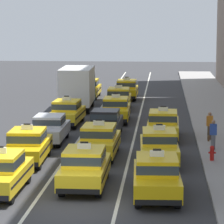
{
  "coord_description": "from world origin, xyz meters",
  "views": [
    {
      "loc": [
        3.29,
        -23.02,
        7.05
      ],
      "look_at": [
        0.17,
        15.83,
        1.3
      ],
      "focal_mm": 103.41,
      "sensor_mm": 36.0,
      "label": 1
    }
  ],
  "objects_px": {
    "taxi_right_nearest": "(157,175)",
    "taxi_right_second": "(159,146)",
    "taxi_left_second": "(28,145)",
    "pedestrian_mid_block": "(213,135)",
    "taxi_center_fifth": "(119,98)",
    "sedan_center_third": "(105,122)",
    "pedestrian_trailing": "(210,126)",
    "taxi_left_fourth": "(67,112)",
    "box_truck_left_fifth": "(78,86)",
    "taxi_left_sixth": "(89,88)",
    "taxi_center_nearest": "(85,167)",
    "taxi_center_fourth": "(116,109)",
    "taxi_right_third": "(163,124)",
    "taxi_left_nearest": "(1,172)",
    "fire_hydrant": "(212,152)",
    "sedan_left_third": "(50,128)",
    "taxi_center_second": "(99,140)"
  },
  "relations": [
    {
      "from": "taxi_left_sixth",
      "to": "taxi_center_second",
      "type": "xyz_separation_m",
      "value": [
        3.34,
        -24.12,
        0.0
      ]
    },
    {
      "from": "sedan_left_third",
      "to": "taxi_right_second",
      "type": "height_order",
      "value": "taxi_right_second"
    },
    {
      "from": "taxi_left_nearest",
      "to": "taxi_right_nearest",
      "type": "xyz_separation_m",
      "value": [
        6.28,
        -0.08,
        0.0
      ]
    },
    {
      "from": "taxi_right_nearest",
      "to": "box_truck_left_fifth",
      "type": "bearing_deg",
      "value": 104.7
    },
    {
      "from": "pedestrian_trailing",
      "to": "taxi_left_sixth",
      "type": "bearing_deg",
      "value": 115.06
    },
    {
      "from": "taxi_center_nearest",
      "to": "taxi_right_third",
      "type": "height_order",
      "value": "same"
    },
    {
      "from": "taxi_left_fourth",
      "to": "pedestrian_trailing",
      "type": "xyz_separation_m",
      "value": [
        8.94,
        -5.15,
        0.07
      ]
    },
    {
      "from": "sedan_left_third",
      "to": "taxi_right_nearest",
      "type": "distance_m",
      "value": 12.41
    },
    {
      "from": "taxi_left_second",
      "to": "pedestrian_mid_block",
      "type": "bearing_deg",
      "value": 19.11
    },
    {
      "from": "taxi_center_fourth",
      "to": "taxi_right_third",
      "type": "height_order",
      "value": "same"
    },
    {
      "from": "sedan_left_third",
      "to": "pedestrian_trailing",
      "type": "relative_size",
      "value": 2.74
    },
    {
      "from": "sedan_left_third",
      "to": "box_truck_left_fifth",
      "type": "distance_m",
      "value": 13.36
    },
    {
      "from": "pedestrian_trailing",
      "to": "fire_hydrant",
      "type": "height_order",
      "value": "pedestrian_trailing"
    },
    {
      "from": "sedan_left_third",
      "to": "taxi_right_nearest",
      "type": "xyz_separation_m",
      "value": [
        6.17,
        -10.77,
        0.03
      ]
    },
    {
      "from": "taxi_left_fourth",
      "to": "pedestrian_trailing",
      "type": "height_order",
      "value": "taxi_left_fourth"
    },
    {
      "from": "taxi_left_nearest",
      "to": "taxi_left_second",
      "type": "distance_m",
      "value": 5.51
    },
    {
      "from": "taxi_center_second",
      "to": "taxi_center_fourth",
      "type": "height_order",
      "value": "same"
    },
    {
      "from": "taxi_left_sixth",
      "to": "taxi_center_nearest",
      "type": "height_order",
      "value": "same"
    },
    {
      "from": "sedan_center_third",
      "to": "taxi_left_second",
      "type": "bearing_deg",
      "value": -112.79
    },
    {
      "from": "sedan_center_third",
      "to": "taxi_center_fifth",
      "type": "bearing_deg",
      "value": 90.01
    },
    {
      "from": "sedan_center_third",
      "to": "fire_hydrant",
      "type": "height_order",
      "value": "sedan_center_third"
    },
    {
      "from": "taxi_center_second",
      "to": "taxi_left_sixth",
      "type": "bearing_deg",
      "value": 97.89
    },
    {
      "from": "pedestrian_trailing",
      "to": "box_truck_left_fifth",
      "type": "bearing_deg",
      "value": 126.25
    },
    {
      "from": "sedan_left_third",
      "to": "fire_hydrant",
      "type": "height_order",
      "value": "sedan_left_third"
    },
    {
      "from": "taxi_center_fifth",
      "to": "taxi_right_nearest",
      "type": "relative_size",
      "value": 0.99
    },
    {
      "from": "taxi_left_second",
      "to": "taxi_right_third",
      "type": "height_order",
      "value": "same"
    },
    {
      "from": "taxi_left_sixth",
      "to": "taxi_center_nearest",
      "type": "xyz_separation_m",
      "value": [
        3.33,
        -30.0,
        0.0
      ]
    },
    {
      "from": "taxi_center_fifth",
      "to": "pedestrian_mid_block",
      "type": "height_order",
      "value": "taxi_center_fifth"
    },
    {
      "from": "pedestrian_mid_block",
      "to": "taxi_center_fourth",
      "type": "bearing_deg",
      "value": 121.15
    },
    {
      "from": "box_truck_left_fifth",
      "to": "taxi_left_sixth",
      "type": "distance_m",
      "value": 7.21
    },
    {
      "from": "taxi_center_fifth",
      "to": "taxi_right_second",
      "type": "distance_m",
      "value": 18.63
    },
    {
      "from": "taxi_center_nearest",
      "to": "fire_hydrant",
      "type": "xyz_separation_m",
      "value": [
        5.63,
        4.9,
        -0.33
      ]
    },
    {
      "from": "taxi_center_nearest",
      "to": "taxi_right_second",
      "type": "relative_size",
      "value": 0.99
    },
    {
      "from": "taxi_center_fourth",
      "to": "taxi_right_nearest",
      "type": "height_order",
      "value": "same"
    },
    {
      "from": "taxi_left_nearest",
      "to": "taxi_left_sixth",
      "type": "distance_m",
      "value": 31.17
    },
    {
      "from": "taxi_right_second",
      "to": "pedestrian_mid_block",
      "type": "xyz_separation_m",
      "value": [
        2.8,
        2.8,
        0.05
      ]
    },
    {
      "from": "pedestrian_trailing",
      "to": "sedan_left_third",
      "type": "bearing_deg",
      "value": -174.93
    },
    {
      "from": "taxi_left_fourth",
      "to": "box_truck_left_fifth",
      "type": "relative_size",
      "value": 0.66
    },
    {
      "from": "taxi_left_second",
      "to": "pedestrian_trailing",
      "type": "xyz_separation_m",
      "value": [
        9.2,
        5.98,
        0.07
      ]
    },
    {
      "from": "sedan_center_third",
      "to": "taxi_left_sixth",
      "type": "bearing_deg",
      "value": 99.76
    },
    {
      "from": "taxi_left_second",
      "to": "taxi_center_fifth",
      "type": "xyz_separation_m",
      "value": [
        3.13,
        18.73,
        0.0
      ]
    },
    {
      "from": "sedan_center_third",
      "to": "pedestrian_trailing",
      "type": "bearing_deg",
      "value": -13.6
    },
    {
      "from": "taxi_center_fifth",
      "to": "pedestrian_mid_block",
      "type": "relative_size",
      "value": 2.92
    },
    {
      "from": "taxi_right_nearest",
      "to": "taxi_right_second",
      "type": "distance_m",
      "value": 5.97
    },
    {
      "from": "taxi_right_nearest",
      "to": "taxi_right_second",
      "type": "height_order",
      "value": "same"
    },
    {
      "from": "sedan_center_third",
      "to": "taxi_center_fourth",
      "type": "xyz_separation_m",
      "value": [
        0.23,
        5.37,
        0.03
      ]
    },
    {
      "from": "taxi_center_fourth",
      "to": "pedestrian_mid_block",
      "type": "height_order",
      "value": "taxi_center_fourth"
    },
    {
      "from": "taxi_center_fifth",
      "to": "taxi_left_sixth",
      "type": "bearing_deg",
      "value": 114.3
    },
    {
      "from": "sedan_center_third",
      "to": "taxi_center_fifth",
      "type": "xyz_separation_m",
      "value": [
        -0.0,
        11.28,
        0.03
      ]
    },
    {
      "from": "taxi_left_second",
      "to": "taxi_right_third",
      "type": "bearing_deg",
      "value": 45.75
    }
  ]
}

